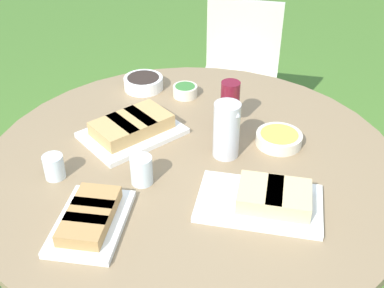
% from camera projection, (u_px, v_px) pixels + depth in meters
% --- Properties ---
extents(dining_table, '(1.47, 1.47, 0.76)m').
position_uv_depth(dining_table, '(192.00, 179.00, 1.75)').
color(dining_table, '#4C4C51').
rests_on(dining_table, ground_plane).
extents(chair_near_left, '(0.59, 0.58, 0.89)m').
position_uv_depth(chair_near_left, '(240.00, 67.00, 2.84)').
color(chair_near_left, beige).
rests_on(chair_near_left, ground_plane).
extents(water_pitcher, '(0.10, 0.09, 0.21)m').
position_uv_depth(water_pitcher, '(227.00, 130.00, 1.65)').
color(water_pitcher, silver).
rests_on(water_pitcher, dining_table).
extents(wine_glass, '(0.07, 0.07, 0.18)m').
position_uv_depth(wine_glass, '(230.00, 95.00, 1.80)').
color(wine_glass, silver).
rests_on(wine_glass, dining_table).
extents(platter_bread_main, '(0.30, 0.38, 0.07)m').
position_uv_depth(platter_bread_main, '(132.00, 128.00, 1.79)').
color(platter_bread_main, white).
rests_on(platter_bread_main, dining_table).
extents(platter_charcuterie, '(0.45, 0.40, 0.07)m').
position_uv_depth(platter_charcuterie, '(267.00, 199.00, 1.47)').
color(platter_charcuterie, white).
rests_on(platter_charcuterie, dining_table).
extents(platter_sandwich_side, '(0.33, 0.36, 0.06)m').
position_uv_depth(platter_sandwich_side, '(90.00, 218.00, 1.40)').
color(platter_sandwich_side, white).
rests_on(platter_sandwich_side, dining_table).
extents(bowl_fries, '(0.17, 0.17, 0.04)m').
position_uv_depth(bowl_fries, '(279.00, 138.00, 1.75)').
color(bowl_fries, beige).
rests_on(bowl_fries, dining_table).
extents(bowl_salad, '(0.10, 0.10, 0.05)m').
position_uv_depth(bowl_salad, '(185.00, 90.00, 2.05)').
color(bowl_salad, beige).
rests_on(bowl_salad, dining_table).
extents(bowl_olives, '(0.17, 0.17, 0.06)m').
position_uv_depth(bowl_olives, '(143.00, 82.00, 2.10)').
color(bowl_olives, white).
rests_on(bowl_olives, dining_table).
extents(cup_water_near, '(0.07, 0.07, 0.10)m').
position_uv_depth(cup_water_near, '(142.00, 170.00, 1.56)').
color(cup_water_near, silver).
rests_on(cup_water_near, dining_table).
extents(cup_water_far, '(0.07, 0.07, 0.08)m').
position_uv_depth(cup_water_far, '(54.00, 167.00, 1.58)').
color(cup_water_far, silver).
rests_on(cup_water_far, dining_table).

